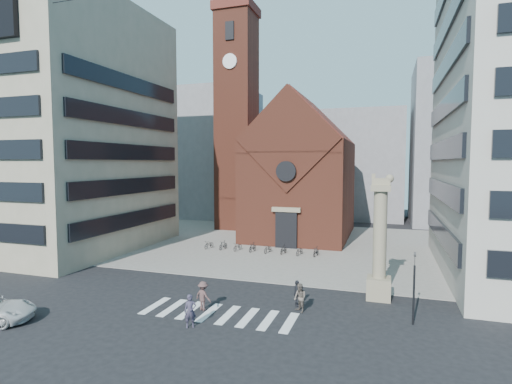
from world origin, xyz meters
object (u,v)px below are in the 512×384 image
lion_column (380,250)px  pedestrian_1 (300,298)px  pedestrian_0 (190,311)px  pedestrian_2 (297,293)px  traffic_light (414,286)px  scooter_0 (209,245)px

lion_column → pedestrian_1: size_ratio=4.77×
pedestrian_0 → pedestrian_2: bearing=16.3°
traffic_light → scooter_0: bearing=143.1°
lion_column → scooter_0: bearing=148.5°
lion_column → scooter_0: lion_column is taller
lion_column → pedestrian_1: lion_column is taller
lion_column → pedestrian_2: (-5.10, -3.12, -2.61)m
pedestrian_2 → scooter_0: size_ratio=1.04×
pedestrian_0 → pedestrian_2: (5.05, 5.28, -0.10)m
pedestrian_1 → lion_column: bearing=87.0°
lion_column → traffic_light: 4.62m
traffic_light → pedestrian_2: 7.29m
traffic_light → pedestrian_1: size_ratio=2.37×
lion_column → scooter_0: size_ratio=5.31×
lion_column → pedestrian_0: (-10.15, -8.40, -2.50)m
pedestrian_1 → pedestrian_2: (-0.42, 1.02, -0.06)m
lion_column → scooter_0: 21.27m
pedestrian_2 → scooter_0: bearing=32.9°
lion_column → pedestrian_1: (-4.68, -4.14, -2.55)m
scooter_0 → pedestrian_1: bearing=-38.8°
pedestrian_2 → pedestrian_0: bearing=126.9°
pedestrian_0 → pedestrian_1: bearing=7.9°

